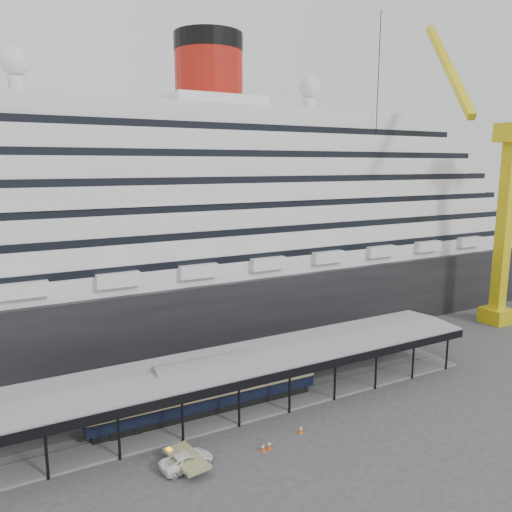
% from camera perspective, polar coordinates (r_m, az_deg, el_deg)
% --- Properties ---
extents(ground, '(200.00, 200.00, 0.00)m').
position_cam_1_polar(ground, '(51.91, 1.55, -18.56)').
color(ground, '#37373A').
rests_on(ground, ground).
extents(cruise_ship, '(130.00, 30.00, 43.90)m').
position_cam_1_polar(cruise_ship, '(75.11, -10.75, 5.07)').
color(cruise_ship, black).
rests_on(cruise_ship, ground).
extents(platform_canopy, '(56.00, 9.18, 5.30)m').
position_cam_1_polar(platform_canopy, '(54.75, -1.15, -14.17)').
color(platform_canopy, slate).
rests_on(platform_canopy, ground).
extents(crane_yellow, '(23.83, 18.78, 47.60)m').
position_cam_1_polar(crane_yellow, '(85.99, 26.07, 5.93)').
color(crane_yellow, gold).
rests_on(crane_yellow, ground).
extents(port_truck, '(4.84, 2.73, 1.28)m').
position_cam_1_polar(port_truck, '(45.74, -7.94, -22.10)').
color(port_truck, white).
rests_on(port_truck, ground).
extents(pullman_carriage, '(24.28, 3.60, 23.78)m').
position_cam_1_polar(pullman_carriage, '(52.79, -5.70, -14.59)').
color(pullman_carriage, black).
rests_on(pullman_carriage, ground).
extents(traffic_cone_left, '(0.40, 0.40, 0.77)m').
position_cam_1_polar(traffic_cone_left, '(47.48, 0.79, -21.02)').
color(traffic_cone_left, '#DE490C').
rests_on(traffic_cone_left, ground).
extents(traffic_cone_mid, '(0.54, 0.54, 0.80)m').
position_cam_1_polar(traffic_cone_mid, '(47.81, 1.53, -20.76)').
color(traffic_cone_mid, '#F2420D').
rests_on(traffic_cone_mid, ground).
extents(traffic_cone_right, '(0.48, 0.48, 0.81)m').
position_cam_1_polar(traffic_cone_right, '(50.26, 5.14, -19.11)').
color(traffic_cone_right, '#F05E0D').
rests_on(traffic_cone_right, ground).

